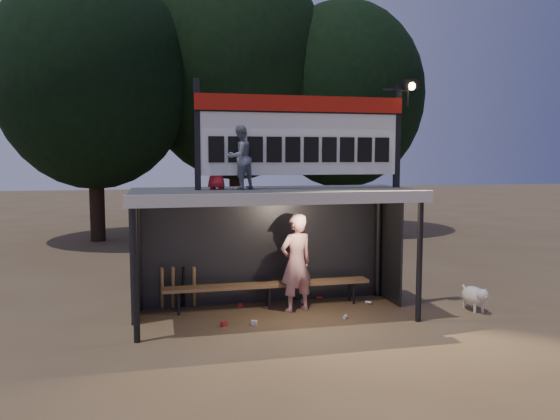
{
  "coord_description": "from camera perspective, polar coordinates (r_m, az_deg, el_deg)",
  "views": [
    {
      "loc": [
        -2.09,
        -9.49,
        2.9
      ],
      "look_at": [
        0.2,
        0.4,
        1.9
      ],
      "focal_mm": 35.0,
      "sensor_mm": 36.0,
      "label": 1
    }
  ],
  "objects": [
    {
      "name": "bench",
      "position": [
        10.55,
        -1.25,
        -7.9
      ],
      "size": [
        4.0,
        0.35,
        0.48
      ],
      "color": "#926B45",
      "rests_on": "ground"
    },
    {
      "name": "child_a",
      "position": [
        9.58,
        -4.28,
        5.48
      ],
      "size": [
        0.69,
        0.67,
        1.12
      ],
      "primitive_type": "imported",
      "rotation": [
        0.0,
        0.0,
        3.8
      ],
      "color": "gray",
      "rests_on": "dugout_shelter"
    },
    {
      "name": "bats",
      "position": [
        10.61,
        -10.6,
        -7.93
      ],
      "size": [
        0.68,
        0.35,
        0.84
      ],
      "color": "#9B7A48",
      "rests_on": "ground"
    },
    {
      "name": "tree_right",
      "position": [
        21.33,
        6.6,
        11.76
      ],
      "size": [
        6.08,
        6.08,
        8.72
      ],
      "color": "black",
      "rests_on": "ground"
    },
    {
      "name": "tree_mid",
      "position": [
        21.46,
        -4.75,
        14.37
      ],
      "size": [
        7.22,
        7.22,
        10.36
      ],
      "color": "black",
      "rests_on": "ground"
    },
    {
      "name": "tree_left",
      "position": [
        19.75,
        -18.96,
        12.94
      ],
      "size": [
        6.46,
        6.46,
        9.27
      ],
      "color": "black",
      "rests_on": "ground"
    },
    {
      "name": "dugout_shelter",
      "position": [
        10.01,
        -0.91,
        -0.42
      ],
      "size": [
        5.1,
        2.08,
        2.32
      ],
      "color": "#38383A",
      "rests_on": "ground"
    },
    {
      "name": "player",
      "position": [
        10.22,
        1.71,
        -5.54
      ],
      "size": [
        0.78,
        0.63,
        1.84
      ],
      "primitive_type": "imported",
      "rotation": [
        0.0,
        0.0,
        3.46
      ],
      "color": "white",
      "rests_on": "ground"
    },
    {
      "name": "litter",
      "position": [
        10.4,
        1.46,
        -10.35
      ],
      "size": [
        3.08,
        1.48,
        0.08
      ],
      "color": "red",
      "rests_on": "ground"
    },
    {
      "name": "ground",
      "position": [
        10.14,
        -0.6,
        -10.99
      ],
      "size": [
        80.0,
        80.0,
        0.0
      ],
      "primitive_type": "plane",
      "color": "brown",
      "rests_on": "ground"
    },
    {
      "name": "child_b",
      "position": [
        9.62,
        -6.65,
        4.61
      ],
      "size": [
        0.48,
        0.42,
        0.83
      ],
      "primitive_type": "imported",
      "rotation": [
        0.0,
        0.0,
        2.67
      ],
      "color": "maroon",
      "rests_on": "dugout_shelter"
    },
    {
      "name": "scoreboard_assembly",
      "position": [
        9.85,
        2.59,
        8.09
      ],
      "size": [
        4.1,
        0.27,
        1.99
      ],
      "color": "black",
      "rests_on": "dugout_shelter"
    },
    {
      "name": "dog",
      "position": [
        11.02,
        19.68,
        -8.47
      ],
      "size": [
        0.36,
        0.81,
        0.49
      ],
      "color": "silver",
      "rests_on": "ground"
    }
  ]
}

